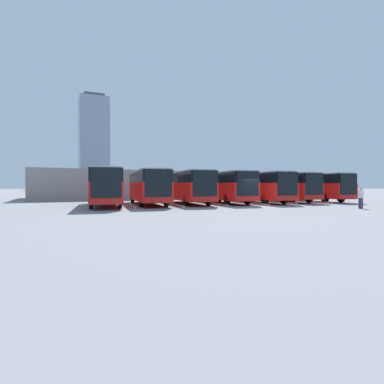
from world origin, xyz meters
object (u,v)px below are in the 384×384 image
Objects in this scene: bus_3 at (223,186)px; bus_6 at (105,186)px; bus_4 at (186,186)px; bus_1 at (282,186)px; bus_0 at (312,186)px; bus_5 at (148,186)px; bus_2 at (257,186)px; pedestrian at (361,197)px.

bus_6 is (12.50, -0.08, 0.00)m from bus_3.
bus_1 is at bearing -173.42° from bus_4.
bus_0 and bus_3 have the same top height.
bus_0 and bus_1 have the same top height.
bus_5 is at bearing 6.45° from bus_1.
bus_2 reaches higher than pedestrian.
bus_2 is 16.68m from bus_6.
bus_2 and bus_5 have the same top height.
bus_0 is at bearing -172.70° from bus_2.
bus_3 is 4.19m from bus_4.
bus_4 is 8.34m from bus_6.
bus_1 is at bearing -173.55° from bus_5.
bus_2 is at bearing 24.25° from pedestrian.
bus_4 is 4.17m from bus_5.
bus_1 is at bearing -162.78° from bus_2.
bus_0 is 13.25m from pedestrian.
pedestrian is at bearing 123.52° from bus_3.
bus_6 is (4.17, 0.43, 0.00)m from bus_5.
bus_1 is at bearing -172.11° from bus_6.
bus_3 is at bearing 41.91° from pedestrian.
bus_6 is (20.84, 0.06, 0.00)m from bus_1.
bus_5 is at bearing 4.62° from bus_0.
bus_0 is at bearing 177.41° from bus_1.
bus_4 is at bearing 6.58° from bus_1.
bus_5 is (16.67, -0.37, 0.00)m from bus_1.
bus_5 is at bearing 6.07° from bus_4.
bus_3 and bus_6 have the same top height.
bus_2 is 1.00× the size of bus_3.
bus_2 is at bearing 7.30° from bus_0.
bus_2 is at bearing -177.16° from bus_5.
bus_0 and bus_4 have the same top height.
bus_6 is at bearing 5.54° from bus_2.
bus_0 is 20.87m from bus_5.
bus_5 reaches higher than pedestrian.
bus_5 and bus_6 have the same top height.
bus_0 is 8.34m from bus_2.
bus_1 is 1.00× the size of bus_6.
bus_6 is 21.96m from pedestrian.
bus_5 is 1.00× the size of bus_6.
bus_2 is 1.00× the size of bus_4.
bus_6 is at bearing 13.63° from bus_5.
bus_0 is 25.02m from bus_6.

